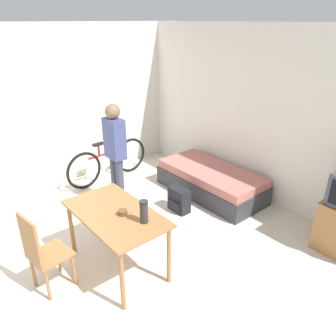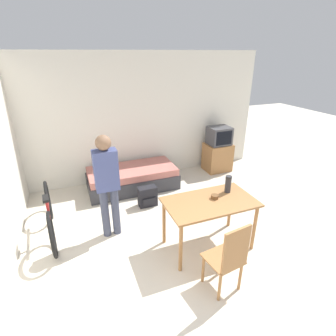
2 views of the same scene
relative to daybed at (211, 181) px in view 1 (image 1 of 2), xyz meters
The scene contains 11 objects.
ground_plane 3.25m from the daybed, 84.32° to the right, with size 20.00×20.00×0.00m, color beige.
wall_back 1.29m from the daybed, 59.68° to the left, with size 5.75×0.06×2.70m.
wall_left 2.73m from the daybed, 146.97° to the right, with size 0.06×4.74×2.70m.
daybed is the anchor object (origin of this frame).
dining_table 2.31m from the daybed, 75.39° to the right, with size 1.27×0.73×0.77m.
wooden_chair 3.04m from the daybed, 82.81° to the right, with size 0.45×0.45×0.97m.
bicycle 1.90m from the daybed, 146.36° to the right, with size 0.17×1.70×0.76m.
person_standing 1.73m from the daybed, 116.49° to the right, with size 0.34×0.22×1.64m.
thermos_flask 2.37m from the daybed, 65.52° to the right, with size 0.09×0.09×0.26m.
mate_bowl 2.33m from the daybed, 72.82° to the right, with size 0.11×0.11×0.05m.
backpack 0.80m from the daybed, 84.04° to the right, with size 0.34×0.21×0.38m.
Camera 1 is at (3.02, -0.52, 2.73)m, focal length 35.00 mm.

